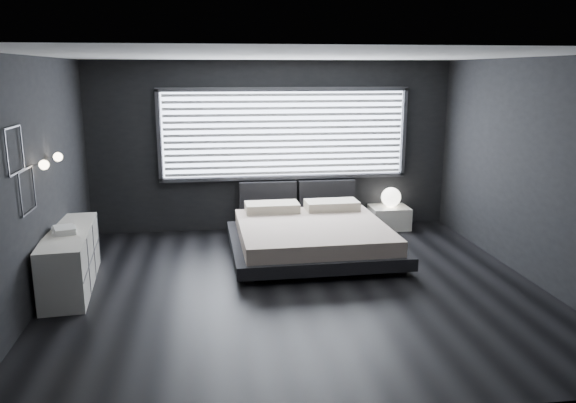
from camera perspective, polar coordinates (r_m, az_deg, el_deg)
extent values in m
plane|color=black|center=(7.08, 0.94, -8.68)|extent=(6.00, 6.00, 0.00)
plane|color=silver|center=(6.57, 1.04, 14.62)|extent=(6.00, 6.00, 0.00)
cube|color=black|center=(9.38, -1.58, 5.60)|extent=(6.00, 0.04, 2.80)
cube|color=black|center=(4.07, 6.92, -4.59)|extent=(6.00, 0.04, 2.80)
cube|color=black|center=(6.90, -24.46, 1.68)|extent=(0.04, 5.50, 2.80)
cube|color=black|center=(7.73, 23.58, 2.88)|extent=(0.04, 5.50, 2.80)
cube|color=white|center=(9.36, -0.35, 6.88)|extent=(4.00, 0.02, 1.38)
cube|color=#47474C|center=(9.29, -12.99, 6.50)|extent=(0.06, 0.08, 1.48)
cube|color=#47474C|center=(9.80, 11.67, 6.90)|extent=(0.06, 0.08, 1.48)
cube|color=#47474C|center=(9.28, -0.33, 11.35)|extent=(4.14, 0.08, 0.06)
cube|color=#47474C|center=(9.43, -0.32, 2.45)|extent=(4.14, 0.08, 0.06)
cube|color=silver|center=(9.30, -0.30, 6.84)|extent=(3.94, 0.03, 1.32)
cube|color=black|center=(9.41, -2.05, 0.48)|extent=(0.96, 0.16, 0.52)
cube|color=black|center=(9.55, 3.93, 0.66)|extent=(0.96, 0.16, 0.52)
cylinder|color=silver|center=(6.90, -24.11, 3.41)|extent=(0.10, 0.02, 0.02)
sphere|color=#FFE5B7|center=(6.88, -23.55, 3.43)|extent=(0.11, 0.11, 0.11)
cylinder|color=silver|center=(7.47, -22.86, 4.19)|extent=(0.10, 0.02, 0.02)
sphere|color=#FFE5B7|center=(7.46, -22.34, 4.21)|extent=(0.11, 0.11, 0.11)
cube|color=#47474C|center=(6.28, -26.23, 6.78)|extent=(0.01, 0.46, 0.02)
cube|color=#47474C|center=(6.34, -25.81, 2.65)|extent=(0.01, 0.46, 0.02)
cube|color=#47474C|center=(6.53, -25.40, 5.00)|extent=(0.01, 0.02, 0.46)
cube|color=#47474C|center=(6.09, -26.67, 4.38)|extent=(0.01, 0.02, 0.46)
cube|color=#47474C|center=(6.58, -25.15, 2.96)|extent=(0.01, 0.46, 0.02)
cube|color=#47474C|center=(6.66, -24.77, -0.93)|extent=(0.01, 0.46, 0.02)
cube|color=#47474C|center=(6.83, -24.41, 1.41)|extent=(0.01, 0.02, 0.46)
cube|color=#47474C|center=(6.40, -25.54, 0.58)|extent=(0.01, 0.02, 0.46)
cube|color=black|center=(7.25, -4.05, -7.79)|extent=(0.13, 0.13, 0.09)
cube|color=black|center=(7.68, 11.34, -6.82)|extent=(0.13, 0.13, 0.09)
cube|color=black|center=(8.97, -5.07, -3.67)|extent=(0.13, 0.13, 0.09)
cube|color=black|center=(9.32, 7.51, -3.09)|extent=(0.13, 0.13, 0.09)
cube|color=black|center=(8.20, 2.48, -4.32)|extent=(2.40, 2.29, 0.17)
cube|color=#BDA897|center=(8.14, 2.49, -3.03)|extent=(2.14, 2.14, 0.21)
cube|color=#BEB59D|center=(8.82, -1.63, -0.58)|extent=(0.84, 0.47, 0.14)
cube|color=#BEB59D|center=(8.99, 4.46, -0.35)|extent=(0.84, 0.47, 0.14)
cube|color=white|center=(9.75, 10.23, -1.59)|extent=(0.64, 0.54, 0.37)
sphere|color=white|center=(9.68, 10.42, 0.44)|extent=(0.33, 0.33, 0.33)
cube|color=white|center=(7.48, -21.22, -5.45)|extent=(0.66, 1.85, 0.72)
cube|color=#47474C|center=(7.44, -19.27, -5.38)|extent=(0.17, 1.78, 0.70)
cube|color=white|center=(7.31, -21.80, -2.77)|extent=(0.35, 0.41, 0.04)
cube|color=white|center=(7.28, -21.78, -2.54)|extent=(0.32, 0.37, 0.03)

